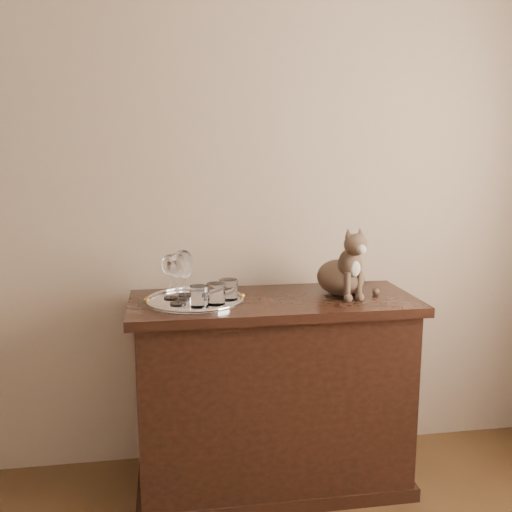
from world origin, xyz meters
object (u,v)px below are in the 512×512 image
at_px(tumbler_a, 216,294).
at_px(tumbler_b, 199,296).
at_px(tray, 195,301).
at_px(wine_glass_b, 184,273).
at_px(sideboard, 273,394).
at_px(wine_glass_d, 185,279).
at_px(wine_glass_c, 177,279).
at_px(cat, 341,260).
at_px(tumbler_c, 229,290).
at_px(wine_glass_a, 170,276).

distance_m(tumbler_a, tumbler_b, 0.07).
height_order(tray, tumbler_a, tumbler_a).
xyz_separation_m(tray, wine_glass_b, (-0.04, 0.09, 0.10)).
xyz_separation_m(sideboard, tumbler_a, (-0.25, -0.08, 0.48)).
bearing_deg(tumbler_b, wine_glass_d, 111.52).
relative_size(wine_glass_c, cat, 0.69).
bearing_deg(wine_glass_c, tumbler_b, -33.46).
distance_m(sideboard, tumbler_b, 0.58).
xyz_separation_m(wine_glass_b, tumbler_c, (0.18, -0.10, -0.06)).
xyz_separation_m(tumbler_a, tumbler_c, (0.06, 0.07, -0.00)).
height_order(tumbler_c, cat, cat).
height_order(sideboard, wine_glass_d, wine_glass_d).
bearing_deg(tray, wine_glass_c, -146.94).
xyz_separation_m(tray, tumbler_a, (0.08, -0.08, 0.05)).
distance_m(wine_glass_a, cat, 0.73).
bearing_deg(wine_glass_d, wine_glass_b, 91.89).
bearing_deg(wine_glass_b, sideboard, -12.33).
height_order(tumbler_a, cat, cat).
bearing_deg(wine_glass_a, cat, -1.06).
height_order(tray, wine_glass_c, wine_glass_c).
distance_m(tray, wine_glass_c, 0.14).
height_order(wine_glass_a, tumbler_b, wine_glass_a).
relative_size(wine_glass_a, tumbler_a, 2.20).
height_order(tray, cat, cat).
relative_size(wine_glass_d, cat, 0.56).
xyz_separation_m(wine_glass_a, wine_glass_d, (0.06, -0.02, -0.01)).
distance_m(sideboard, wine_glass_b, 0.65).
distance_m(sideboard, wine_glass_c, 0.67).
height_order(tray, tumbler_b, tumbler_b).
bearing_deg(wine_glass_d, wine_glass_a, 159.28).
xyz_separation_m(tumbler_b, cat, (0.62, 0.13, 0.10)).
bearing_deg(tumbler_a, cat, 11.31).
bearing_deg(cat, wine_glass_b, 163.22).
height_order(wine_glass_a, wine_glass_b, wine_glass_b).
bearing_deg(wine_glass_b, tumbler_a, -53.59).
xyz_separation_m(wine_glass_d, tumbler_a, (0.12, -0.10, -0.04)).
distance_m(wine_glass_a, tumbler_c, 0.25).
bearing_deg(wine_glass_c, wine_glass_b, 77.66).
bearing_deg(tumbler_c, wine_glass_a, 166.16).
bearing_deg(tumbler_a, wine_glass_d, 139.32).
relative_size(wine_glass_a, tumbler_c, 2.21).
xyz_separation_m(wine_glass_c, tumbler_a, (0.15, -0.03, -0.06)).
relative_size(wine_glass_a, cat, 0.62).
height_order(wine_glass_d, cat, cat).
relative_size(tray, tumbler_c, 4.73).
xyz_separation_m(wine_glass_c, tumbler_b, (0.08, -0.05, -0.06)).
bearing_deg(wine_glass_c, wine_glass_a, 105.95).
height_order(wine_glass_a, wine_glass_c, wine_glass_c).
height_order(wine_glass_c, tumbler_c, wine_glass_c).
height_order(wine_glass_b, wine_glass_c, wine_glass_c).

